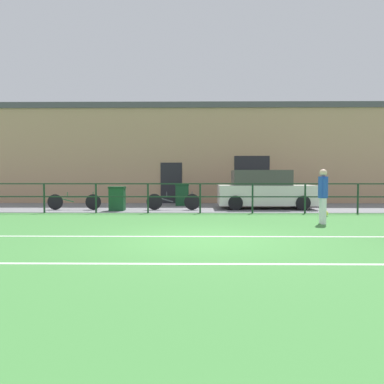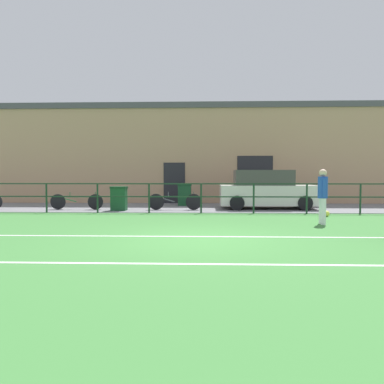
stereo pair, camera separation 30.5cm
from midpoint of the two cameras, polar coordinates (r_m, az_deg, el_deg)
name	(u,v)px [view 1 (the left image)]	position (r m, az deg, el deg)	size (l,w,h in m)	color
ground	(202,240)	(8.73, 0.54, -7.21)	(60.00, 44.00, 0.04)	#42843D
field_line_touchline	(202,236)	(9.14, 0.55, -6.63)	(36.00, 0.11, 0.00)	white
field_line_hash	(204,264)	(6.37, 0.46, -10.65)	(36.00, 0.11, 0.00)	white
pavement_strip	(200,207)	(17.16, 0.64, -2.32)	(48.00, 5.00, 0.02)	slate
perimeter_fence	(200,194)	(14.62, 0.63, -0.26)	(36.07, 0.07, 1.15)	#193823
clubhouse_facade	(199,154)	(20.83, 0.67, 5.66)	(28.00, 2.56, 5.18)	tan
player_striker	(323,193)	(12.01, 18.22, -0.12)	(0.29, 0.45, 1.64)	white
soccer_ball_spare	(325,213)	(14.30, 18.62, -3.03)	(0.21, 0.21, 0.21)	#E5E04C
parked_car_red	(264,190)	(16.76, 10.20, 0.23)	(4.06, 1.82, 1.65)	silver
bicycle_parked_0	(173,202)	(15.88, -3.38, -1.42)	(2.23, 0.04, 0.76)	black
bicycle_parked_1	(74,202)	(16.69, -17.64, -1.38)	(2.23, 0.04, 0.74)	black
trash_bin_0	(117,198)	(15.85, -11.61, -0.94)	(0.64, 0.54, 0.98)	#194C28
trash_bin_1	(182,195)	(18.16, -1.95, -0.40)	(0.64, 0.55, 1.02)	#194C28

